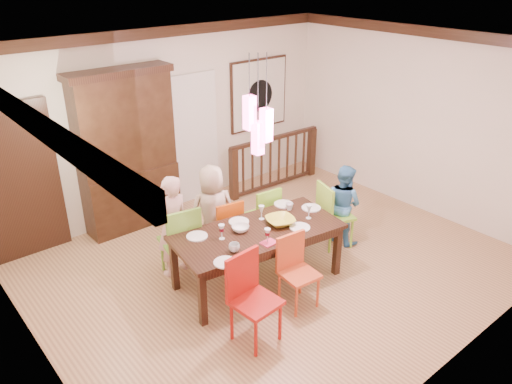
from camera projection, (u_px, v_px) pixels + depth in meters
floor at (275, 265)px, 6.81m from camera, size 6.00×6.00×0.00m
ceiling at (279, 47)px, 5.58m from camera, size 6.00×6.00×0.00m
wall_back at (171, 121)px, 7.93m from camera, size 6.00×0.00×6.00m
wall_left at (28, 249)px, 4.45m from camera, size 0.00×5.00×5.00m
wall_right at (416, 121)px, 7.94m from camera, size 0.00×5.00×5.00m
crown_molding at (279, 54)px, 5.61m from camera, size 6.00×5.00×0.16m
panel_door at (20, 185)px, 6.67m from camera, size 1.04×0.07×2.24m
white_doorway at (192, 141)px, 8.28m from camera, size 0.97×0.05×2.22m
painting at (259, 94)px, 8.89m from camera, size 1.25×0.06×1.25m
pendant_cluster at (258, 125)px, 5.59m from camera, size 0.27×0.21×1.14m
dining_table at (258, 236)px, 6.20m from camera, size 2.22×1.25×0.75m
chair_far_left at (179, 235)px, 6.39m from camera, size 0.53×0.53×1.01m
chair_far_mid at (225, 223)px, 6.84m from camera, size 0.46×0.46×0.88m
chair_far_right at (261, 211)px, 7.13m from camera, size 0.45×0.45×0.91m
chair_near_left at (256, 296)px, 5.25m from camera, size 0.49×0.49×1.01m
chair_near_mid at (299, 269)px, 5.82m from camera, size 0.44×0.44×0.89m
chair_end_right at (336, 210)px, 7.08m from camera, size 0.55×0.55×0.97m
china_hutch at (127, 151)px, 7.36m from camera, size 1.54×0.46×2.43m
balustrade at (275, 161)px, 8.96m from camera, size 1.93×0.17×0.96m
person_far_left at (172, 226)px, 6.37m from camera, size 0.54×0.39×1.39m
person_far_mid at (213, 212)px, 6.80m from camera, size 0.75×0.61×1.33m
person_end_right at (343, 204)px, 7.18m from camera, size 0.48×0.60×1.18m
serving_bowl at (280, 221)px, 6.29m from camera, size 0.45×0.45×0.09m
small_bowl at (240, 229)px, 6.14m from camera, size 0.27×0.27×0.07m
cup_left at (234, 248)px, 5.70m from camera, size 0.15×0.15×0.10m
cup_right at (289, 207)px, 6.64m from camera, size 0.11×0.11×0.10m
plate_far_left at (197, 236)px, 6.02m from camera, size 0.26×0.26×0.01m
plate_far_mid at (239, 222)px, 6.35m from camera, size 0.26×0.26×0.01m
plate_far_right at (283, 204)px, 6.80m from camera, size 0.26×0.26×0.01m
plate_near_left at (225, 262)px, 5.50m from camera, size 0.26×0.26×0.01m
plate_near_mid at (300, 227)px, 6.22m from camera, size 0.26×0.26×0.01m
plate_end_right at (311, 208)px, 6.70m from camera, size 0.26×0.26×0.01m
wine_glass_a at (222, 232)px, 5.94m from camera, size 0.08×0.08×0.19m
wine_glass_b at (262, 212)px, 6.39m from camera, size 0.08×0.08×0.19m
wine_glass_c at (267, 236)px, 5.85m from camera, size 0.08×0.08×0.19m
wine_glass_d at (309, 212)px, 6.41m from camera, size 0.08×0.08×0.19m
napkin at (269, 243)px, 5.88m from camera, size 0.18×0.14×0.01m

